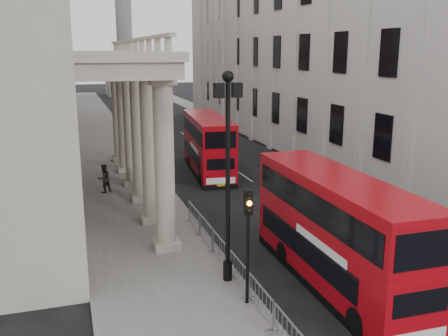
# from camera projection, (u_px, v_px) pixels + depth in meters

# --- Properties ---
(ground) EXTENTS (260.00, 260.00, 0.00)m
(ground) POSITION_uv_depth(u_px,v_px,m) (282.00, 332.00, 16.65)
(ground) COLOR black
(ground) RESTS_ON ground
(sidewalk_west) EXTENTS (6.00, 140.00, 0.12)m
(sidewalk_west) POSITION_uv_depth(u_px,v_px,m) (110.00, 157.00, 43.57)
(sidewalk_west) COLOR slate
(sidewalk_west) RESTS_ON ground
(sidewalk_east) EXTENTS (3.00, 140.00, 0.12)m
(sidewalk_east) POSITION_uv_depth(u_px,v_px,m) (283.00, 146.00, 48.43)
(sidewalk_east) COLOR slate
(sidewalk_east) RESTS_ON ground
(kerb) EXTENTS (0.20, 140.00, 0.14)m
(kerb) POSITION_uv_depth(u_px,v_px,m) (143.00, 155.00, 44.44)
(kerb) COLOR slate
(kerb) RESTS_ON ground
(brick_building) EXTENTS (9.00, 32.00, 22.00)m
(brick_building) POSITION_uv_depth(u_px,v_px,m) (21.00, 33.00, 55.53)
(brick_building) COLOR brown
(brick_building) RESTS_ON ground
(west_building_far) EXTENTS (9.00, 30.00, 20.00)m
(west_building_far) POSITION_uv_depth(u_px,v_px,m) (36.00, 45.00, 85.44)
(west_building_far) COLOR gray
(west_building_far) RESTS_ON ground
(east_building) EXTENTS (8.00, 55.00, 25.00)m
(east_building) POSITION_uv_depth(u_px,v_px,m) (301.00, 15.00, 48.15)
(east_building) COLOR beige
(east_building) RESTS_ON ground
(monument_column) EXTENTS (8.00, 8.00, 54.20)m
(monument_column) POSITION_uv_depth(u_px,v_px,m) (123.00, 15.00, 100.05)
(monument_column) COLOR #60605E
(monument_column) RESTS_ON ground
(lamp_post_south) EXTENTS (1.05, 0.44, 8.32)m
(lamp_post_south) POSITION_uv_depth(u_px,v_px,m) (228.00, 164.00, 19.05)
(lamp_post_south) COLOR black
(lamp_post_south) RESTS_ON sidewalk_west
(lamp_post_mid) EXTENTS (1.05, 0.44, 8.32)m
(lamp_post_mid) POSITION_uv_depth(u_px,v_px,m) (155.00, 114.00, 33.89)
(lamp_post_mid) COLOR black
(lamp_post_mid) RESTS_ON sidewalk_west
(lamp_post_north) EXTENTS (1.05, 0.44, 8.32)m
(lamp_post_north) POSITION_uv_depth(u_px,v_px,m) (127.00, 95.00, 48.72)
(lamp_post_north) COLOR black
(lamp_post_north) RESTS_ON sidewalk_west
(traffic_light) EXTENTS (0.28, 0.33, 4.30)m
(traffic_light) POSITION_uv_depth(u_px,v_px,m) (248.00, 226.00, 17.62)
(traffic_light) COLOR black
(traffic_light) RESTS_ON sidewalk_west
(crowd_barriers) EXTENTS (0.50, 18.75, 1.10)m
(crowd_barriers) POSITION_uv_depth(u_px,v_px,m) (249.00, 286.00, 18.45)
(crowd_barriers) COLOR gray
(crowd_barriers) RESTS_ON sidewalk_west
(bus_near) EXTENTS (2.61, 10.32, 4.44)m
(bus_near) POSITION_uv_depth(u_px,v_px,m) (336.00, 229.00, 19.54)
(bus_near) COLOR #A60710
(bus_near) RESTS_ON ground
(bus_far) EXTENTS (3.43, 10.19, 4.31)m
(bus_far) POSITION_uv_depth(u_px,v_px,m) (208.00, 144.00, 37.80)
(bus_far) COLOR #AB0710
(bus_far) RESTS_ON ground
(pedestrian_a) EXTENTS (0.73, 0.51, 1.90)m
(pedestrian_a) POSITION_uv_depth(u_px,v_px,m) (152.00, 205.00, 26.74)
(pedestrian_a) COLOR black
(pedestrian_a) RESTS_ON sidewalk_west
(pedestrian_b) EXTENTS (1.14, 1.07, 1.86)m
(pedestrian_b) POSITION_uv_depth(u_px,v_px,m) (104.00, 178.00, 32.31)
(pedestrian_b) COLOR black
(pedestrian_b) RESTS_ON sidewalk_west
(pedestrian_c) EXTENTS (0.96, 0.88, 1.64)m
(pedestrian_c) POSITION_uv_depth(u_px,v_px,m) (140.00, 178.00, 32.97)
(pedestrian_c) COLOR black
(pedestrian_c) RESTS_ON sidewalk_west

